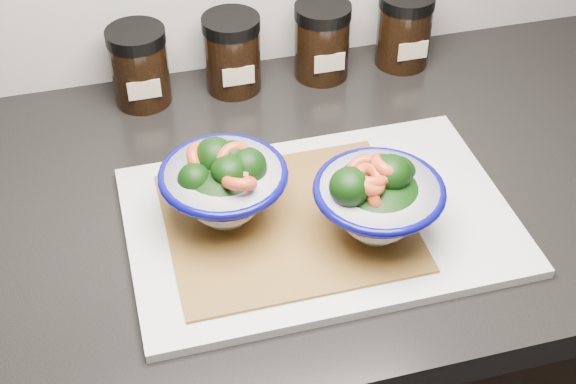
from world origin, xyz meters
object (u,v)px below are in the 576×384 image
object	(u,v)px
spice_jar_d	(404,29)
bowl_right	(377,199)
spice_jar_c	(322,41)
bowl_left	(224,184)
cutting_board	(320,220)
spice_jar_a	(140,66)
spice_jar_b	(232,53)

from	to	relation	value
spice_jar_d	bowl_right	bearing A→B (deg)	-115.64
bowl_right	spice_jar_c	bearing A→B (deg)	83.14
bowl_left	spice_jar_c	world-z (taller)	bowl_left
cutting_board	bowl_left	world-z (taller)	bowl_left
bowl_right	spice_jar_c	distance (m)	0.36
bowl_left	spice_jar_d	bearing A→B (deg)	40.83
spice_jar_a	spice_jar_c	size ratio (longest dim) A/B	1.00
cutting_board	spice_jar_b	xyz separation A→B (m)	(-0.04, 0.31, 0.05)
spice_jar_b	spice_jar_a	bearing A→B (deg)	180.00
spice_jar_a	spice_jar_d	world-z (taller)	same
cutting_board	spice_jar_a	distance (m)	0.36
cutting_board	spice_jar_c	bearing A→B (deg)	72.98
spice_jar_a	spice_jar_d	xyz separation A→B (m)	(0.39, 0.00, 0.00)
spice_jar_b	spice_jar_c	size ratio (longest dim) A/B	1.00
spice_jar_b	spice_jar_d	world-z (taller)	same
cutting_board	spice_jar_b	bearing A→B (deg)	96.83
cutting_board	spice_jar_d	xyz separation A→B (m)	(0.22, 0.31, 0.05)
bowl_right	spice_jar_c	size ratio (longest dim) A/B	1.31
spice_jar_c	spice_jar_d	distance (m)	0.13
spice_jar_a	spice_jar_d	bearing A→B (deg)	0.00
spice_jar_b	spice_jar_d	xyz separation A→B (m)	(0.26, 0.00, 0.00)
spice_jar_b	bowl_left	bearing A→B (deg)	-103.74
spice_jar_a	spice_jar_c	bearing A→B (deg)	0.00
spice_jar_c	cutting_board	bearing A→B (deg)	-107.02
spice_jar_b	spice_jar_d	bearing A→B (deg)	0.00
spice_jar_a	bowl_left	bearing A→B (deg)	-77.76
cutting_board	spice_jar_c	xyz separation A→B (m)	(0.10, 0.31, 0.05)
bowl_right	spice_jar_b	xyz separation A→B (m)	(-0.09, 0.35, -0.01)
spice_jar_c	spice_jar_d	xyz separation A→B (m)	(0.13, 0.00, 0.00)
bowl_right	spice_jar_d	world-z (taller)	bowl_right
spice_jar_c	spice_jar_d	world-z (taller)	same
bowl_left	spice_jar_d	size ratio (longest dim) A/B	1.31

